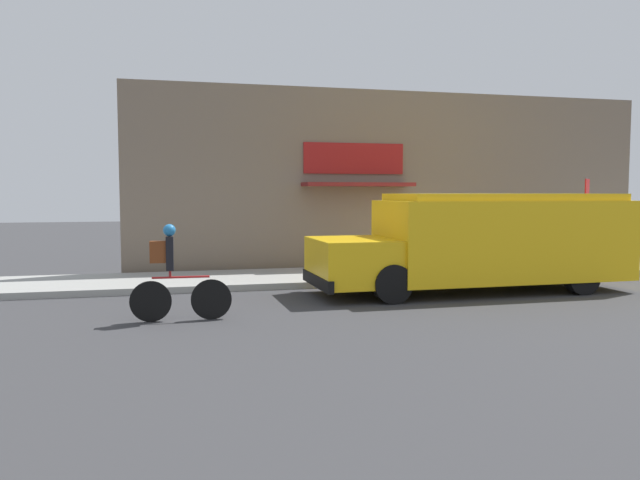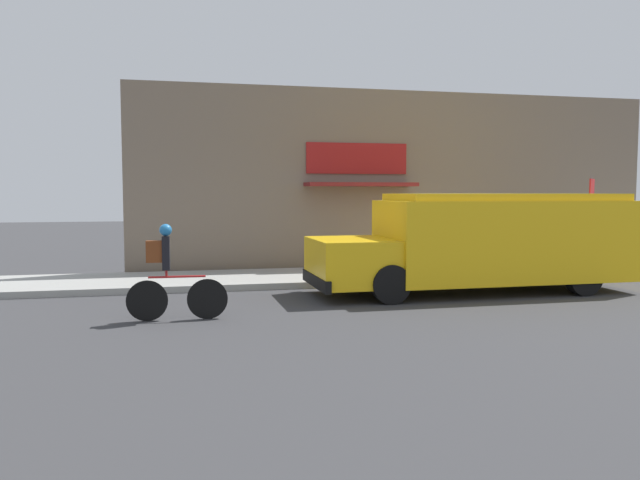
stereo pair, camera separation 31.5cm
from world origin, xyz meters
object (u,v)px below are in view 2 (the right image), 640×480
at_px(school_bus, 485,241).
at_px(trash_bin, 457,249).
at_px(cyclist, 170,274).
at_px(stop_sign_post, 591,208).

bearing_deg(school_bus, trash_bin, 73.70).
relative_size(school_bus, trash_bin, 7.23).
bearing_deg(cyclist, trash_bin, 35.71).
distance_m(school_bus, stop_sign_post, 4.16).
xyz_separation_m(cyclist, trash_bin, (7.50, 4.93, -0.15)).
bearing_deg(cyclist, school_bus, 15.83).
xyz_separation_m(stop_sign_post, trash_bin, (-2.81, 1.71, -1.12)).
xyz_separation_m(school_bus, stop_sign_post, (3.76, 1.66, 0.64)).
bearing_deg(stop_sign_post, school_bus, -156.18).
distance_m(school_bus, trash_bin, 3.53).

